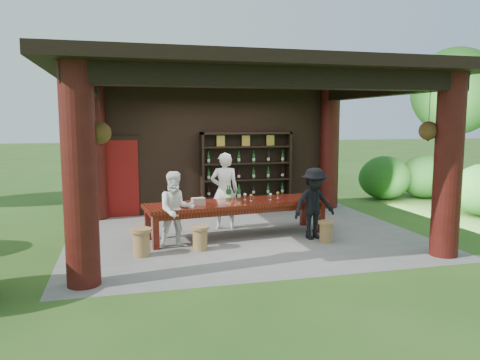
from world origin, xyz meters
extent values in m
plane|color=#2D5119|center=(0.00, 0.00, 0.00)|extent=(90.00, 90.00, 0.00)
cube|color=slate|center=(0.00, 0.00, -0.05)|extent=(7.40, 5.90, 0.10)
cube|color=black|center=(0.00, 2.75, 1.65)|extent=(7.00, 0.18, 3.30)
cube|color=maroon|center=(-2.60, 2.65, 1.00)|extent=(0.95, 0.06, 2.00)
cylinder|color=#380C0A|center=(-3.15, -2.40, 1.65)|extent=(0.50, 0.50, 3.30)
cylinder|color=#380C0A|center=(3.15, -2.40, 1.65)|extent=(0.50, 0.50, 3.30)
cylinder|color=#380C0A|center=(-3.15, 2.55, 1.65)|extent=(0.50, 0.50, 3.30)
cylinder|color=#380C0A|center=(3.15, 2.55, 1.65)|extent=(0.50, 0.50, 3.30)
cube|color=black|center=(0.00, -2.40, 3.15)|extent=(6.70, 0.35, 0.35)
cube|color=black|center=(-3.15, 0.00, 3.15)|extent=(0.30, 5.20, 0.30)
cube|color=black|center=(3.15, 0.00, 3.15)|extent=(0.30, 5.20, 0.30)
cube|color=black|center=(0.00, 0.00, 3.40)|extent=(7.50, 6.00, 0.20)
cylinder|color=black|center=(-2.85, -2.20, 2.62)|extent=(0.01, 0.01, 0.75)
cone|color=black|center=(-2.85, -2.20, 2.17)|extent=(0.32, 0.32, 0.18)
sphere|color=#1E5919|center=(-2.85, -2.20, 2.28)|extent=(0.34, 0.34, 0.34)
cylinder|color=black|center=(2.85, -2.20, 2.62)|extent=(0.01, 0.01, 0.75)
cone|color=black|center=(2.85, -2.20, 2.17)|extent=(0.32, 0.32, 0.18)
sphere|color=#1E5919|center=(2.85, -2.20, 2.28)|extent=(0.34, 0.34, 0.34)
cube|color=#4F130B|center=(-0.18, -0.05, 0.71)|extent=(4.01, 1.50, 0.08)
cube|color=#4F130B|center=(-0.18, -0.05, 0.61)|extent=(3.80, 1.32, 0.12)
cube|color=#4F130B|center=(-1.95, -0.69, 0.34)|extent=(0.13, 0.13, 0.67)
cube|color=#4F130B|center=(1.70, -0.22, 0.34)|extent=(0.13, 0.13, 0.67)
cube|color=#4F130B|center=(-2.05, 0.11, 0.34)|extent=(0.13, 0.13, 0.67)
cube|color=#4F130B|center=(1.59, 0.58, 0.34)|extent=(0.13, 0.13, 0.67)
cylinder|color=olive|center=(-1.14, -0.95, 0.20)|extent=(0.28, 0.28, 0.41)
cylinder|color=olive|center=(-1.14, -0.95, 0.44)|extent=(0.35, 0.35, 0.06)
cylinder|color=olive|center=(1.45, -1.00, 0.19)|extent=(0.26, 0.26, 0.38)
cylinder|color=olive|center=(1.45, -1.00, 0.41)|extent=(0.33, 0.33, 0.05)
cylinder|color=olive|center=(-2.24, -1.08, 0.23)|extent=(0.31, 0.31, 0.45)
cylinder|color=olive|center=(-2.24, -1.08, 0.48)|extent=(0.39, 0.39, 0.06)
imported|color=white|center=(-0.29, 0.70, 0.87)|extent=(0.70, 0.52, 1.75)
imported|color=white|center=(-1.55, -0.64, 0.75)|extent=(0.77, 0.63, 1.49)
imported|color=black|center=(1.32, -0.67, 0.75)|extent=(1.06, 0.74, 1.49)
cube|color=#BF6672|center=(-1.04, -0.21, 0.82)|extent=(0.28, 0.21, 0.14)
ellipsoid|color=#194C14|center=(5.45, 3.40, 0.58)|extent=(1.60, 1.60, 1.36)
ellipsoid|color=#194C14|center=(6.83, 3.29, 0.58)|extent=(1.60, 1.60, 1.36)
cylinder|color=#3F2819|center=(8.01, 3.56, 1.60)|extent=(0.36, 0.36, 3.20)
sphere|color=#194C14|center=(8.01, 3.56, 3.40)|extent=(2.80, 2.80, 2.80)
camera|label=1|loc=(-2.56, -9.57, 2.47)|focal=35.00mm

